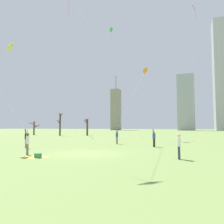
% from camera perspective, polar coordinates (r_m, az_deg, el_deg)
% --- Properties ---
extents(ground_plane, '(400.00, 400.00, 0.00)m').
position_cam_1_polar(ground_plane, '(16.95, -6.89, -10.98)').
color(ground_plane, '#7A934C').
extents(kite_flyer_far_back_blue, '(15.45, 4.68, 14.59)m').
position_cam_1_polar(kite_flyer_far_back_blue, '(24.44, -24.94, -1.37)').
color(kite_flyer_far_back_blue, gray).
rests_on(kite_flyer_far_back_blue, ground).
extents(kite_flyer_midfield_right_orange, '(2.18, 10.76, 12.10)m').
position_cam_1_polar(kite_flyer_midfield_right_orange, '(27.81, 3.29, -2.00)').
color(kite_flyer_midfield_right_orange, '#726656').
rests_on(kite_flyer_midfield_right_orange, ground).
extents(kite_flyer_foreground_right_pink, '(4.94, 10.71, 12.14)m').
position_cam_1_polar(kite_flyer_foreground_right_pink, '(20.98, 8.51, -2.20)').
color(kite_flyer_foreground_right_pink, black).
rests_on(kite_flyer_foreground_right_pink, ground).
extents(kite_flyer_midfield_center_yellow, '(4.93, 3.02, 10.08)m').
position_cam_1_polar(kite_flyer_midfield_center_yellow, '(17.76, -22.55, -2.65)').
color(kite_flyer_midfield_center_yellow, '#726656').
rests_on(kite_flyer_midfield_center_yellow, ground).
extents(bystander_far_off_by_trees, '(0.23, 0.51, 1.62)m').
position_cam_1_polar(bystander_far_off_by_trees, '(14.38, 17.51, -8.45)').
color(bystander_far_off_by_trees, '#33384C').
rests_on(bystander_far_off_by_trees, ground).
extents(distant_kite_low_near_trees_green, '(4.14, 0.88, 19.37)m').
position_cam_1_polar(distant_kite_low_near_trees_green, '(38.81, -0.80, 18.08)').
color(distant_kite_low_near_trees_green, green).
rests_on(distant_kite_low_near_trees_green, ground).
extents(distant_kite_drifting_left_red, '(0.61, 3.90, 18.99)m').
position_cam_1_polar(distant_kite_drifting_left_red, '(33.80, 21.00, 22.10)').
color(distant_kite_drifting_left_red, red).
rests_on(distant_kite_drifting_left_red, ground).
extents(distant_kite_drifting_right_white, '(1.17, 3.42, 25.66)m').
position_cam_1_polar(distant_kite_drifting_right_white, '(41.22, 6.37, 24.33)').
color(distant_kite_drifting_right_white, white).
rests_on(distant_kite_drifting_right_white, ground).
extents(picnic_spot, '(2.13, 1.86, 0.31)m').
position_cam_1_polar(picnic_spot, '(15.41, -19.60, -11.13)').
color(picnic_spot, '#D8BF4C').
rests_on(picnic_spot, ground).
extents(bare_tree_center, '(1.78, 2.87, 4.01)m').
position_cam_1_polar(bare_tree_center, '(51.32, -6.73, -3.74)').
color(bare_tree_center, '#4C3828').
rests_on(bare_tree_center, ground).
extents(bare_tree_left_of_center, '(1.49, 2.23, 5.54)m').
position_cam_1_polar(bare_tree_left_of_center, '(52.11, -13.78, -3.07)').
color(bare_tree_left_of_center, '#423326').
rests_on(bare_tree_left_of_center, ground).
extents(bare_tree_far_right_edge, '(2.72, 2.19, 3.87)m').
position_cam_1_polar(bare_tree_far_right_edge, '(58.74, -20.19, -3.88)').
color(bare_tree_far_right_edge, brown).
rests_on(bare_tree_far_right_edge, ground).
extents(skyline_wide_slab, '(9.23, 11.45, 68.35)m').
position_cam_1_polar(skyline_wide_slab, '(148.58, 27.37, 8.88)').
color(skyline_wide_slab, '#B2B2B7').
rests_on(skyline_wide_slab, ground).
extents(skyline_squat_block, '(10.21, 5.84, 34.84)m').
position_cam_1_polar(skyline_squat_block, '(139.54, 19.17, 2.48)').
color(skyline_squat_block, '#9EA3AD').
rests_on(skyline_squat_block, ground).
extents(skyline_mid_tower_left, '(5.58, 6.87, 36.99)m').
position_cam_1_polar(skyline_mid_tower_left, '(143.30, 1.05, 0.66)').
color(skyline_mid_tower_left, gray).
rests_on(skyline_mid_tower_left, ground).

